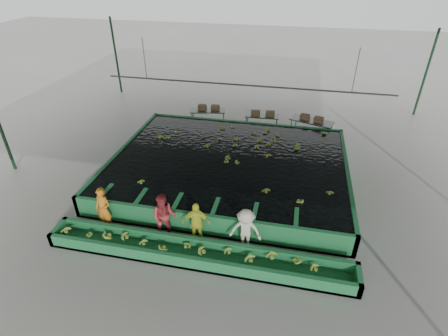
% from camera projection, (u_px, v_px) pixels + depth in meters
% --- Properties ---
extents(ground, '(80.00, 80.00, 0.00)m').
position_uv_depth(ground, '(221.00, 195.00, 14.26)').
color(ground, gray).
rests_on(ground, ground).
extents(shed_roof, '(20.00, 22.00, 0.04)m').
position_uv_depth(shed_roof, '(221.00, 74.00, 11.64)').
color(shed_roof, gray).
rests_on(shed_roof, shed_posts).
extents(shed_posts, '(20.00, 22.00, 5.00)m').
position_uv_depth(shed_posts, '(221.00, 141.00, 12.95)').
color(shed_posts, '#173820').
rests_on(shed_posts, ground).
extents(flotation_tank, '(10.00, 8.00, 0.90)m').
position_uv_depth(flotation_tank, '(229.00, 167.00, 15.27)').
color(flotation_tank, '#1F6F3A').
rests_on(flotation_tank, ground).
extents(tank_water, '(9.70, 7.70, 0.00)m').
position_uv_depth(tank_water, '(229.00, 159.00, 15.06)').
color(tank_water, black).
rests_on(tank_water, flotation_tank).
extents(sorting_trough, '(10.00, 1.00, 0.50)m').
position_uv_depth(sorting_trough, '(197.00, 254.00, 11.13)').
color(sorting_trough, '#1F6F3A').
rests_on(sorting_trough, ground).
extents(cableway_rail, '(0.08, 0.08, 14.00)m').
position_uv_depth(cableway_rail, '(244.00, 85.00, 16.85)').
color(cableway_rail, '#59605B').
rests_on(cableway_rail, shed_roof).
extents(rail_hanger_left, '(0.04, 0.04, 2.00)m').
position_uv_depth(rail_hanger_left, '(144.00, 58.00, 17.23)').
color(rail_hanger_left, '#59605B').
rests_on(rail_hanger_left, shed_roof).
extents(rail_hanger_right, '(0.04, 0.04, 2.00)m').
position_uv_depth(rail_hanger_right, '(356.00, 71.00, 15.42)').
color(rail_hanger_right, '#59605B').
rests_on(rail_hanger_right, shed_roof).
extents(worker_a, '(0.67, 0.50, 1.67)m').
position_uv_depth(worker_a, '(104.00, 209.00, 12.14)').
color(worker_a, orange).
rests_on(worker_a, ground).
extents(worker_b, '(0.98, 0.84, 1.75)m').
position_uv_depth(worker_b, '(164.00, 217.00, 11.71)').
color(worker_b, '#AF3439').
rests_on(worker_b, ground).
extents(worker_c, '(1.00, 0.55, 1.61)m').
position_uv_depth(worker_c, '(196.00, 223.00, 11.55)').
color(worker_c, yellow).
rests_on(worker_c, ground).
extents(worker_d, '(1.05, 0.62, 1.60)m').
position_uv_depth(worker_d, '(245.00, 230.00, 11.25)').
color(worker_d, beige).
rests_on(worker_d, ground).
extents(packing_table_left, '(2.08, 1.17, 0.89)m').
position_uv_depth(packing_table_left, '(208.00, 117.00, 19.92)').
color(packing_table_left, '#59605B').
rests_on(packing_table_left, ground).
extents(packing_table_mid, '(1.85, 0.79, 0.83)m').
position_uv_depth(packing_table_mid, '(262.00, 122.00, 19.42)').
color(packing_table_mid, '#59605B').
rests_on(packing_table_mid, ground).
extents(packing_table_right, '(2.33, 1.52, 0.98)m').
position_uv_depth(packing_table_right, '(311.00, 129.00, 18.50)').
color(packing_table_right, '#59605B').
rests_on(packing_table_right, ground).
extents(box_stack_left, '(1.24, 0.46, 0.26)m').
position_uv_depth(box_stack_left, '(209.00, 110.00, 19.73)').
color(box_stack_left, brown).
rests_on(box_stack_left, packing_table_left).
extents(box_stack_mid, '(1.31, 0.49, 0.28)m').
position_uv_depth(box_stack_mid, '(263.00, 116.00, 19.11)').
color(box_stack_mid, brown).
rests_on(box_stack_mid, packing_table_mid).
extents(box_stack_right, '(1.25, 0.68, 0.26)m').
position_uv_depth(box_stack_right, '(311.00, 120.00, 18.22)').
color(box_stack_right, brown).
rests_on(box_stack_right, packing_table_right).
extents(floating_bananas, '(8.25, 5.63, 0.11)m').
position_uv_depth(floating_bananas, '(232.00, 150.00, 15.73)').
color(floating_bananas, '#83AA36').
rests_on(floating_bananas, tank_water).
extents(trough_bananas, '(8.70, 0.58, 0.12)m').
position_uv_depth(trough_bananas, '(197.00, 250.00, 11.05)').
color(trough_bananas, '#83AA36').
rests_on(trough_bananas, sorting_trough).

